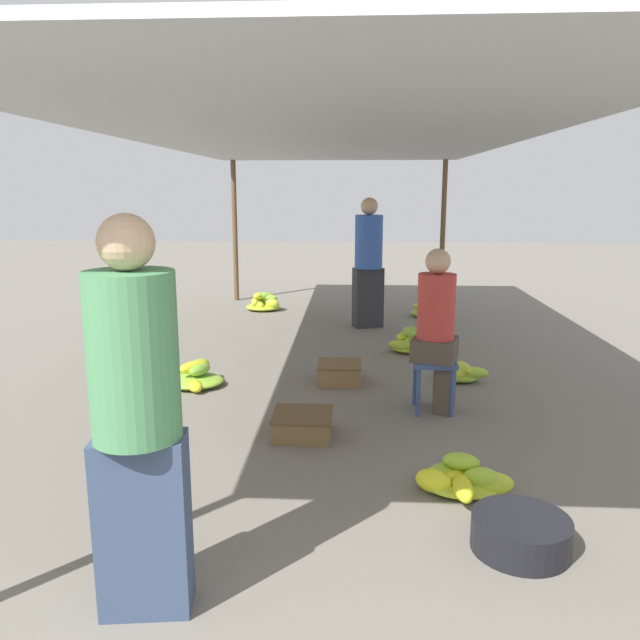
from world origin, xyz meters
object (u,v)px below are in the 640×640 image
(banana_pile_right_1, at_px, (431,311))
(crate_mid, at_px, (302,424))
(banana_pile_right_0, at_px, (461,373))
(stool, at_px, (434,370))
(basin_black, at_px, (521,534))
(banana_pile_left_0, at_px, (195,377))
(vendor_seated, at_px, (438,328))
(banana_pile_right_3, at_px, (462,479))
(banana_pile_right_2, at_px, (410,342))
(vendor_foreground, at_px, (137,416))
(shopper_walking_mid, at_px, (368,261))
(crate_near, at_px, (339,372))
(banana_pile_left_1, at_px, (263,303))

(banana_pile_right_1, relative_size, crate_mid, 1.38)
(banana_pile_right_0, bearing_deg, stool, -114.10)
(basin_black, xyz_separation_m, crate_mid, (-1.22, 1.43, -0.00))
(stool, relative_size, basin_black, 0.88)
(banana_pile_left_0, height_order, banana_pile_right_0, banana_pile_left_0)
(basin_black, bearing_deg, vendor_seated, 95.00)
(banana_pile_right_0, bearing_deg, banana_pile_right_3, -99.27)
(vendor_seated, distance_m, banana_pile_right_2, 1.97)
(vendor_foreground, height_order, stool, vendor_foreground)
(stool, distance_m, basin_black, 2.04)
(shopper_walking_mid, bearing_deg, vendor_seated, -81.25)
(banana_pile_right_0, bearing_deg, banana_pile_left_0, -173.62)
(basin_black, bearing_deg, banana_pile_right_0, 86.56)
(vendor_foreground, distance_m, banana_pile_right_1, 6.82)
(crate_near, height_order, shopper_walking_mid, shopper_walking_mid)
(crate_mid, bearing_deg, vendor_foreground, -104.54)
(banana_pile_right_1, height_order, shopper_walking_mid, shopper_walking_mid)
(stool, height_order, banana_pile_right_3, stool)
(vendor_foreground, relative_size, banana_pile_right_3, 2.83)
(vendor_foreground, height_order, banana_pile_left_0, vendor_foreground)
(stool, bearing_deg, banana_pile_right_3, -89.87)
(vendor_seated, bearing_deg, banana_pile_right_0, 66.88)
(banana_pile_left_0, distance_m, banana_pile_right_1, 4.24)
(banana_pile_right_2, bearing_deg, crate_mid, -112.13)
(banana_pile_right_0, relative_size, banana_pile_right_3, 0.84)
(basin_black, bearing_deg, crate_mid, 130.50)
(banana_pile_right_2, bearing_deg, shopper_walking_mid, 109.03)
(banana_pile_left_1, distance_m, banana_pile_right_0, 4.17)
(banana_pile_right_2, xyz_separation_m, crate_near, (-0.76, -1.15, -0.02))
(banana_pile_left_0, relative_size, banana_pile_right_2, 1.10)
(banana_pile_right_0, height_order, shopper_walking_mid, shopper_walking_mid)
(banana_pile_right_1, xyz_separation_m, banana_pile_right_2, (-0.47, -2.03, 0.03))
(vendor_foreground, height_order, banana_pile_right_0, vendor_foreground)
(stool, bearing_deg, crate_mid, -150.30)
(stool, relative_size, banana_pile_left_0, 0.77)
(banana_pile_right_1, distance_m, banana_pile_right_3, 5.34)
(crate_mid, bearing_deg, banana_pile_left_1, 101.66)
(basin_black, bearing_deg, banana_pile_right_1, 87.58)
(basin_black, distance_m, banana_pile_left_1, 6.63)
(banana_pile_right_0, relative_size, shopper_walking_mid, 0.30)
(vendor_foreground, xyz_separation_m, shopper_walking_mid, (1.07, 5.74, -0.01))
(banana_pile_right_1, bearing_deg, basin_black, -92.42)
(basin_black, xyz_separation_m, banana_pile_right_0, (0.17, 2.84, -0.01))
(basin_black, xyz_separation_m, banana_pile_left_0, (-2.31, 2.56, -0.00))
(vendor_seated, distance_m, basin_black, 2.12)
(banana_pile_right_2, bearing_deg, basin_black, -86.81)
(shopper_walking_mid, bearing_deg, banana_pile_right_2, -70.97)
(vendor_foreground, relative_size, banana_pile_right_2, 3.28)
(banana_pile_left_0, bearing_deg, crate_near, 8.32)
(vendor_seated, relative_size, crate_near, 3.28)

